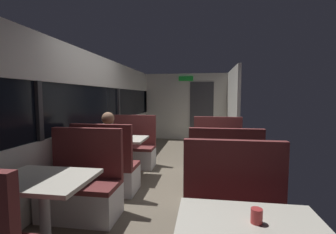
{
  "coord_description": "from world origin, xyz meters",
  "views": [
    {
      "loc": [
        0.6,
        -4.07,
        1.51
      ],
      "look_at": [
        -0.45,
        2.98,
        0.89
      ],
      "focal_mm": 25.24,
      "sensor_mm": 36.0,
      "label": 1
    }
  ],
  "objects_px": {
    "bench_near_window_facing_entry": "(82,191)",
    "bench_rear_aisle_facing_end": "(224,182)",
    "dining_table_near_window": "(44,188)",
    "bench_rear_aisle_facing_entry": "(218,157)",
    "dining_table_rear_aisle": "(221,149)",
    "coffee_cup_primary": "(257,216)",
    "dining_table_mid_window": "(121,143)",
    "bench_mid_window_facing_end": "(106,172)",
    "coffee_cup_secondary": "(217,140)",
    "seated_passenger": "(108,157)",
    "bench_mid_window_facing_entry": "(133,151)",
    "bench_front_aisle_facing_entry": "(235,229)"
  },
  "relations": [
    {
      "from": "dining_table_mid_window",
      "to": "bench_front_aisle_facing_entry",
      "type": "bearing_deg",
      "value": -49.05
    },
    {
      "from": "bench_rear_aisle_facing_entry",
      "to": "coffee_cup_secondary",
      "type": "distance_m",
      "value": 0.8
    },
    {
      "from": "bench_front_aisle_facing_entry",
      "to": "bench_rear_aisle_facing_end",
      "type": "relative_size",
      "value": 1.0
    },
    {
      "from": "bench_front_aisle_facing_entry",
      "to": "bench_rear_aisle_facing_end",
      "type": "distance_m",
      "value": 1.16
    },
    {
      "from": "bench_mid_window_facing_entry",
      "to": "bench_near_window_facing_entry",
      "type": "bearing_deg",
      "value": -90.0
    },
    {
      "from": "dining_table_mid_window",
      "to": "coffee_cup_secondary",
      "type": "height_order",
      "value": "coffee_cup_secondary"
    },
    {
      "from": "dining_table_near_window",
      "to": "bench_mid_window_facing_end",
      "type": "xyz_separation_m",
      "value": [
        0.0,
        1.46,
        -0.31
      ]
    },
    {
      "from": "seated_passenger",
      "to": "bench_mid_window_facing_entry",
      "type": "bearing_deg",
      "value": 90.0
    },
    {
      "from": "bench_rear_aisle_facing_end",
      "to": "coffee_cup_primary",
      "type": "xyz_separation_m",
      "value": [
        0.03,
        -1.81,
        0.46
      ]
    },
    {
      "from": "bench_near_window_facing_entry",
      "to": "bench_rear_aisle_facing_end",
      "type": "height_order",
      "value": "same"
    },
    {
      "from": "dining_table_near_window",
      "to": "seated_passenger",
      "type": "distance_m",
      "value": 1.54
    },
    {
      "from": "coffee_cup_primary",
      "to": "dining_table_rear_aisle",
      "type": "bearing_deg",
      "value": 90.78
    },
    {
      "from": "dining_table_mid_window",
      "to": "bench_rear_aisle_facing_end",
      "type": "relative_size",
      "value": 0.82
    },
    {
      "from": "bench_mid_window_facing_end",
      "to": "bench_rear_aisle_facing_end",
      "type": "relative_size",
      "value": 1.0
    },
    {
      "from": "bench_mid_window_facing_end",
      "to": "bench_mid_window_facing_entry",
      "type": "relative_size",
      "value": 1.0
    },
    {
      "from": "bench_mid_window_facing_end",
      "to": "coffee_cup_secondary",
      "type": "relative_size",
      "value": 12.22
    },
    {
      "from": "dining_table_near_window",
      "to": "dining_table_rear_aisle",
      "type": "xyz_separation_m",
      "value": [
        1.79,
        1.96,
        0.0
      ]
    },
    {
      "from": "bench_mid_window_facing_entry",
      "to": "bench_rear_aisle_facing_end",
      "type": "xyz_separation_m",
      "value": [
        1.79,
        -1.6,
        0.0
      ]
    },
    {
      "from": "dining_table_rear_aisle",
      "to": "coffee_cup_primary",
      "type": "xyz_separation_m",
      "value": [
        0.03,
        -2.51,
        0.15
      ]
    },
    {
      "from": "bench_rear_aisle_facing_entry",
      "to": "coffee_cup_secondary",
      "type": "bearing_deg",
      "value": -94.51
    },
    {
      "from": "bench_mid_window_facing_entry",
      "to": "coffee_cup_secondary",
      "type": "relative_size",
      "value": 12.22
    },
    {
      "from": "coffee_cup_secondary",
      "to": "coffee_cup_primary",
      "type": "bearing_deg",
      "value": -88.08
    },
    {
      "from": "bench_mid_window_facing_entry",
      "to": "bench_rear_aisle_facing_entry",
      "type": "height_order",
      "value": "same"
    },
    {
      "from": "bench_near_window_facing_entry",
      "to": "bench_mid_window_facing_end",
      "type": "height_order",
      "value": "same"
    },
    {
      "from": "dining_table_mid_window",
      "to": "bench_mid_window_facing_end",
      "type": "bearing_deg",
      "value": -90.0
    },
    {
      "from": "bench_mid_window_facing_entry",
      "to": "bench_front_aisle_facing_entry",
      "type": "relative_size",
      "value": 1.0
    },
    {
      "from": "dining_table_near_window",
      "to": "coffee_cup_secondary",
      "type": "distance_m",
      "value": 2.66
    },
    {
      "from": "dining_table_mid_window",
      "to": "coffee_cup_secondary",
      "type": "distance_m",
      "value": 1.75
    },
    {
      "from": "coffee_cup_primary",
      "to": "bench_mid_window_facing_end",
      "type": "bearing_deg",
      "value": 132.28
    },
    {
      "from": "bench_front_aisle_facing_entry",
      "to": "dining_table_rear_aisle",
      "type": "bearing_deg",
      "value": 90.0
    },
    {
      "from": "seated_passenger",
      "to": "bench_rear_aisle_facing_entry",
      "type": "bearing_deg",
      "value": 32.18
    },
    {
      "from": "dining_table_rear_aisle",
      "to": "coffee_cup_primary",
      "type": "distance_m",
      "value": 2.51
    },
    {
      "from": "dining_table_near_window",
      "to": "bench_mid_window_facing_entry",
      "type": "xyz_separation_m",
      "value": [
        0.0,
        2.86,
        -0.31
      ]
    },
    {
      "from": "seated_passenger",
      "to": "coffee_cup_secondary",
      "type": "bearing_deg",
      "value": 15.26
    },
    {
      "from": "dining_table_mid_window",
      "to": "seated_passenger",
      "type": "xyz_separation_m",
      "value": [
        0.0,
        -0.63,
        -0.1
      ]
    },
    {
      "from": "bench_rear_aisle_facing_end",
      "to": "coffee_cup_primary",
      "type": "height_order",
      "value": "bench_rear_aisle_facing_end"
    },
    {
      "from": "bench_rear_aisle_facing_end",
      "to": "bench_rear_aisle_facing_entry",
      "type": "height_order",
      "value": "same"
    },
    {
      "from": "dining_table_near_window",
      "to": "bench_mid_window_facing_entry",
      "type": "height_order",
      "value": "bench_mid_window_facing_entry"
    },
    {
      "from": "coffee_cup_primary",
      "to": "bench_mid_window_facing_entry",
      "type": "bearing_deg",
      "value": 118.18
    },
    {
      "from": "bench_front_aisle_facing_entry",
      "to": "seated_passenger",
      "type": "height_order",
      "value": "seated_passenger"
    },
    {
      "from": "dining_table_near_window",
      "to": "bench_rear_aisle_facing_entry",
      "type": "distance_m",
      "value": 3.22
    },
    {
      "from": "dining_table_near_window",
      "to": "dining_table_mid_window",
      "type": "distance_m",
      "value": 2.16
    },
    {
      "from": "bench_rear_aisle_facing_entry",
      "to": "coffee_cup_secondary",
      "type": "xyz_separation_m",
      "value": [
        -0.05,
        -0.65,
        0.46
      ]
    },
    {
      "from": "seated_passenger",
      "to": "coffee_cup_secondary",
      "type": "height_order",
      "value": "seated_passenger"
    },
    {
      "from": "dining_table_near_window",
      "to": "bench_rear_aisle_facing_entry",
      "type": "height_order",
      "value": "bench_rear_aisle_facing_entry"
    },
    {
      "from": "bench_rear_aisle_facing_end",
      "to": "coffee_cup_secondary",
      "type": "height_order",
      "value": "bench_rear_aisle_facing_end"
    },
    {
      "from": "dining_table_mid_window",
      "to": "coffee_cup_primary",
      "type": "relative_size",
      "value": 10.0
    },
    {
      "from": "bench_front_aisle_facing_entry",
      "to": "bench_rear_aisle_facing_entry",
      "type": "distance_m",
      "value": 2.56
    },
    {
      "from": "bench_near_window_facing_entry",
      "to": "bench_rear_aisle_facing_end",
      "type": "relative_size",
      "value": 1.0
    },
    {
      "from": "bench_near_window_facing_entry",
      "to": "seated_passenger",
      "type": "xyz_separation_m",
      "value": [
        0.0,
        0.84,
        0.21
      ]
    }
  ]
}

